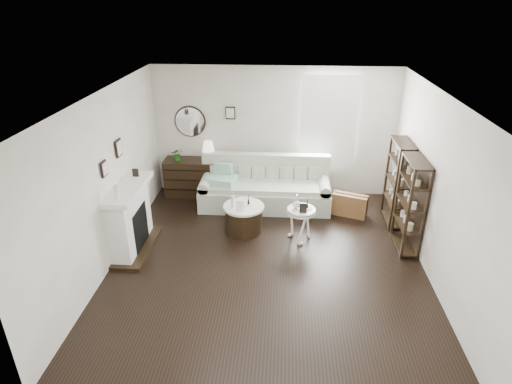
# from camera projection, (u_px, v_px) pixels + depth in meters

# --- Properties ---
(room) EXTENTS (5.50, 5.50, 5.50)m
(room) POSITION_uv_depth(u_px,v_px,m) (310.00, 122.00, 8.68)
(room) COLOR black
(room) RESTS_ON ground
(fireplace) EXTENTS (0.50, 1.40, 1.84)m
(fireplace) POSITION_uv_depth(u_px,v_px,m) (131.00, 220.00, 7.16)
(fireplace) COLOR white
(fireplace) RESTS_ON ground
(shelf_unit_far) EXTENTS (0.30, 0.80, 1.60)m
(shelf_unit_far) POSITION_uv_depth(u_px,v_px,m) (398.00, 183.00, 7.89)
(shelf_unit_far) COLOR black
(shelf_unit_far) RESTS_ON ground
(shelf_unit_near) EXTENTS (0.30, 0.80, 1.60)m
(shelf_unit_near) POSITION_uv_depth(u_px,v_px,m) (410.00, 205.00, 7.07)
(shelf_unit_near) COLOR black
(shelf_unit_near) RESTS_ON ground
(sofa) EXTENTS (2.61, 0.90, 1.01)m
(sofa) POSITION_uv_depth(u_px,v_px,m) (265.00, 190.00, 8.72)
(sofa) COLOR #A3AC99
(sofa) RESTS_ON ground
(quilt) EXTENTS (0.65, 0.58, 0.14)m
(quilt) POSITION_uv_depth(u_px,v_px,m) (222.00, 180.00, 8.54)
(quilt) COLOR #227E63
(quilt) RESTS_ON sofa
(suitcase) EXTENTS (0.70, 0.44, 0.45)m
(suitcase) POSITION_uv_depth(u_px,v_px,m) (350.00, 205.00, 8.34)
(suitcase) COLOR brown
(suitcase) RESTS_ON ground
(dresser) EXTENTS (1.19, 0.51, 0.79)m
(dresser) POSITION_uv_depth(u_px,v_px,m) (194.00, 177.00, 9.14)
(dresser) COLOR black
(dresser) RESTS_ON ground
(table_lamp) EXTENTS (0.34, 0.34, 0.41)m
(table_lamp) POSITION_uv_depth(u_px,v_px,m) (208.00, 151.00, 8.86)
(table_lamp) COLOR beige
(table_lamp) RESTS_ON dresser
(potted_plant) EXTENTS (0.29, 0.26, 0.27)m
(potted_plant) POSITION_uv_depth(u_px,v_px,m) (177.00, 154.00, 8.88)
(potted_plant) COLOR #22601B
(potted_plant) RESTS_ON dresser
(drum_table) EXTENTS (0.74, 0.74, 0.51)m
(drum_table) POSITION_uv_depth(u_px,v_px,m) (244.00, 218.00, 7.79)
(drum_table) COLOR black
(drum_table) RESTS_ON ground
(pedestal_table) EXTENTS (0.50, 0.50, 0.61)m
(pedestal_table) POSITION_uv_depth(u_px,v_px,m) (301.00, 212.00, 7.39)
(pedestal_table) COLOR white
(pedestal_table) RESTS_ON ground
(eiffel_drum) EXTENTS (0.12, 0.12, 0.18)m
(eiffel_drum) POSITION_uv_depth(u_px,v_px,m) (249.00, 200.00, 7.68)
(eiffel_drum) COLOR black
(eiffel_drum) RESTS_ON drum_table
(bottle_drum) EXTENTS (0.07, 0.07, 0.29)m
(bottle_drum) POSITION_uv_depth(u_px,v_px,m) (233.00, 200.00, 7.55)
(bottle_drum) COLOR silver
(bottle_drum) RESTS_ON drum_table
(card_frame_drum) EXTENTS (0.14, 0.06, 0.18)m
(card_frame_drum) POSITION_uv_depth(u_px,v_px,m) (240.00, 206.00, 7.48)
(card_frame_drum) COLOR silver
(card_frame_drum) RESTS_ON drum_table
(eiffel_ped) EXTENTS (0.12, 0.12, 0.18)m
(eiffel_ped) POSITION_uv_depth(u_px,v_px,m) (307.00, 203.00, 7.35)
(eiffel_ped) COLOR black
(eiffel_ped) RESTS_ON pedestal_table
(flask_ped) EXTENTS (0.14, 0.14, 0.25)m
(flask_ped) POSITION_uv_depth(u_px,v_px,m) (297.00, 202.00, 7.34)
(flask_ped) COLOR silver
(flask_ped) RESTS_ON pedestal_table
(card_frame_ped) EXTENTS (0.12, 0.05, 0.16)m
(card_frame_ped) POSITION_uv_depth(u_px,v_px,m) (303.00, 208.00, 7.22)
(card_frame_ped) COLOR black
(card_frame_ped) RESTS_ON pedestal_table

